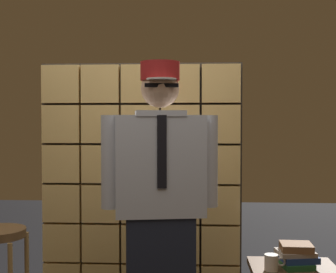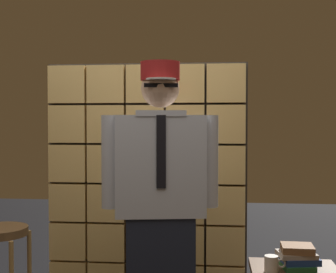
{
  "view_description": "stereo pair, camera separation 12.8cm",
  "coord_description": "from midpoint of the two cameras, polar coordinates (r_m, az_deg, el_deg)",
  "views": [
    {
      "loc": [
        0.43,
        -2.44,
        1.46
      ],
      "look_at": [
        0.27,
        0.42,
        1.37
      ],
      "focal_mm": 50.1,
      "sensor_mm": 36.0,
      "label": 1
    },
    {
      "loc": [
        0.56,
        -2.43,
        1.46
      ],
      "look_at": [
        0.27,
        0.42,
        1.37
      ],
      "focal_mm": 50.1,
      "sensor_mm": 36.0,
      "label": 2
    }
  ],
  "objects": [
    {
      "name": "standing_person",
      "position": [
        2.93,
        -2.23,
        -8.15
      ],
      "size": [
        0.73,
        0.35,
        1.82
      ],
      "rotation": [
        0.0,
        0.0,
        0.16
      ],
      "color": "#1E2333",
      "rests_on": "ground"
    },
    {
      "name": "glass_block_wall",
      "position": [
        3.81,
        -4.31,
        -5.75
      ],
      "size": [
        1.63,
        0.1,
        1.95
      ],
      "color": "#F2C672",
      "rests_on": "ground"
    },
    {
      "name": "book_stack",
      "position": [
        3.0,
        14.18,
        -13.86
      ],
      "size": [
        0.25,
        0.22,
        0.14
      ],
      "color": "#1E592D",
      "rests_on": "side_table"
    },
    {
      "name": "coffee_mug",
      "position": [
        2.91,
        11.26,
        -14.8
      ],
      "size": [
        0.13,
        0.08,
        0.09
      ],
      "color": "silver",
      "rests_on": "side_table"
    }
  ]
}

